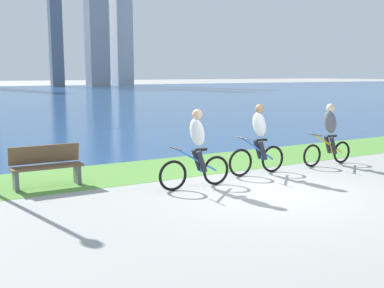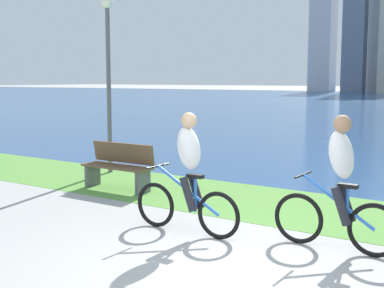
{
  "view_description": "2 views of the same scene",
  "coord_description": "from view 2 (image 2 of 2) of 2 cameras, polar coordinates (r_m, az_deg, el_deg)",
  "views": [
    {
      "loc": [
        -6.03,
        -7.34,
        2.44
      ],
      "look_at": [
        -0.88,
        1.75,
        0.85
      ],
      "focal_mm": 43.56,
      "sensor_mm": 36.0,
      "label": 1
    },
    {
      "loc": [
        2.83,
        -4.72,
        2.14
      ],
      "look_at": [
        -1.19,
        1.31,
        1.23
      ],
      "focal_mm": 48.58,
      "sensor_mm": 36.0,
      "label": 2
    }
  ],
  "objects": [
    {
      "name": "ground_plane",
      "position": [
        5.91,
        2.65,
        -14.1
      ],
      "size": [
        300.0,
        300.0,
        0.0
      ],
      "primitive_type": "plane",
      "color": "#9E9E99"
    },
    {
      "name": "grass_strip_bayside",
      "position": [
        8.78,
        13.95,
        -7.16
      ],
      "size": [
        120.0,
        2.54,
        0.01
      ],
      "primitive_type": "cube",
      "color": "#59933D",
      "rests_on": "ground"
    },
    {
      "name": "lamppost_tall",
      "position": [
        12.01,
        -9.19,
        9.24
      ],
      "size": [
        0.28,
        0.28,
        3.98
      ],
      "color": "#595960",
      "rests_on": "ground"
    },
    {
      "name": "bench_near_path",
      "position": [
        10.24,
        -8.05,
        -2.43
      ],
      "size": [
        1.5,
        0.47,
        0.9
      ],
      "color": "brown",
      "rests_on": "ground"
    },
    {
      "name": "cyclist_lead",
      "position": [
        7.17,
        -0.45,
        -3.32
      ],
      "size": [
        1.72,
        0.52,
        1.69
      ],
      "color": "black",
      "rests_on": "ground"
    },
    {
      "name": "cyclist_trailing",
      "position": [
        6.7,
        15.84,
        -4.31
      ],
      "size": [
        1.64,
        0.52,
        1.71
      ],
      "color": "black",
      "rests_on": "ground"
    }
  ]
}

